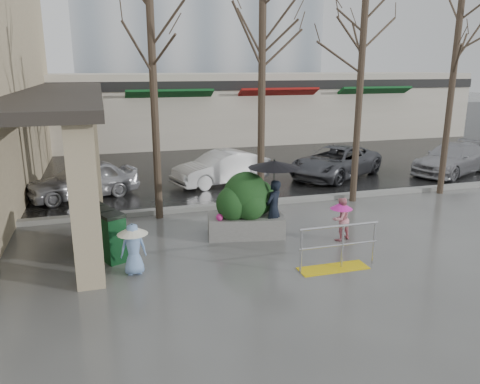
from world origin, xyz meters
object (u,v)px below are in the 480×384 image
woman (274,186)px  tree_mideast (362,51)px  handrail (336,253)px  child_blue (133,244)px  car_d (452,159)px  car_a (83,180)px  tree_east (458,35)px  news_boxes (99,229)px  planter (246,205)px  car_c (335,162)px  tree_midwest (262,37)px  car_b (221,168)px  tree_west (151,40)px  child_pink (341,216)px

woman → tree_mideast: bearing=174.7°
handrail → child_blue: 4.48m
handrail → car_d: 11.88m
tree_mideast → car_a: size_ratio=1.76×
handrail → tree_east: size_ratio=0.26×
woman → news_boxes: woman is taller
woman → child_blue: size_ratio=1.83×
planter → car_a: (-4.28, 5.15, -0.20)m
news_boxes → car_c: bearing=7.0°
handrail → news_boxes: bearing=153.6°
tree_midwest → car_d: (9.44, 2.60, -4.60)m
tree_midwest → woman: bearing=-101.0°
handrail → car_b: 8.37m
tree_west → tree_east: 10.00m
planter → car_d: planter is taller
handrail → car_c: bearing=62.7°
car_a → car_c: size_ratio=0.82×
woman → car_b: woman is taller
child_blue → tree_west: bearing=-105.4°
tree_east → news_boxes: tree_east is taller
tree_mideast → car_b: bearing=136.1°
handrail → tree_west: 7.52m
car_a → child_blue: bearing=-7.8°
tree_east → child_pink: 8.07m
car_d → car_c: bearing=-122.0°
child_blue → car_c: size_ratio=0.25×
car_c → child_blue: bearing=-81.0°
handrail → tree_east: tree_east is taller
tree_west → car_a: tree_west is taller
news_boxes → car_d: bearing=-5.5°
car_a → car_d: size_ratio=0.85×
handrail → child_pink: 1.88m
handrail → child_pink: child_pink is taller
tree_midwest → tree_east: (6.80, -0.00, 0.15)m
tree_midwest → planter: tree_midwest is taller
woman → child_blue: 4.02m
woman → child_pink: bearing=116.9°
tree_mideast → car_a: bearing=161.1°
handrail → tree_east: 9.60m
tree_west → tree_mideast: tree_west is taller
tree_midwest → tree_east: 6.80m
tree_midwest → tree_mideast: bearing=-0.0°
handrail → car_b: (-0.55, 8.35, 0.25)m
tree_west → planter: tree_west is taller
tree_west → car_d: size_ratio=1.57×
woman → car_c: 7.61m
woman → planter: (-0.67, 0.30, -0.55)m
tree_west → woman: bearing=-42.2°
tree_west → tree_midwest: 3.20m
tree_east → news_boxes: bearing=-169.0°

